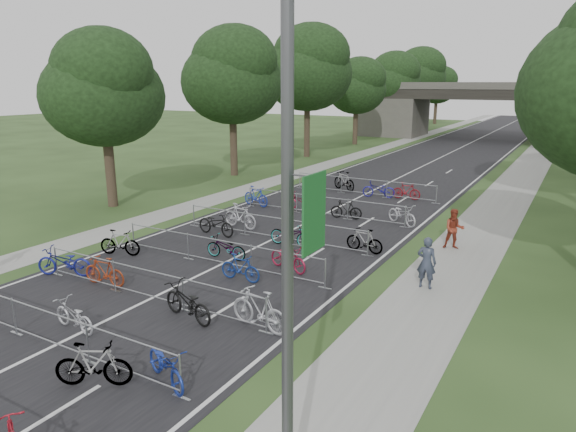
% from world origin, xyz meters
% --- Properties ---
extents(road, '(11.00, 140.00, 0.01)m').
position_xyz_m(road, '(0.00, 50.00, 0.01)').
color(road, black).
rests_on(road, ground).
extents(sidewalk_right, '(3.00, 140.00, 0.01)m').
position_xyz_m(sidewalk_right, '(8.00, 50.00, 0.01)').
color(sidewalk_right, gray).
rests_on(sidewalk_right, ground).
extents(sidewalk_left, '(2.00, 140.00, 0.01)m').
position_xyz_m(sidewalk_left, '(-7.50, 50.00, 0.01)').
color(sidewalk_left, gray).
rests_on(sidewalk_left, ground).
extents(lane_markings, '(0.12, 140.00, 0.00)m').
position_xyz_m(lane_markings, '(0.00, 50.00, 0.00)').
color(lane_markings, silver).
rests_on(lane_markings, ground).
extents(overpass_bridge, '(31.00, 8.00, 7.05)m').
position_xyz_m(overpass_bridge, '(0.00, 65.00, 3.53)').
color(overpass_bridge, '#4A4842').
rests_on(overpass_bridge, ground).
extents(lamppost, '(0.61, 0.65, 8.21)m').
position_xyz_m(lamppost, '(8.33, 2.00, 4.28)').
color(lamppost, '#4C4C51').
rests_on(lamppost, ground).
extents(tree_left_0, '(6.72, 6.72, 10.25)m').
position_xyz_m(tree_left_0, '(-11.39, 15.93, 6.49)').
color(tree_left_0, '#33261C').
rests_on(tree_left_0, ground).
extents(tree_left_1, '(7.56, 7.56, 11.53)m').
position_xyz_m(tree_left_1, '(-11.39, 27.93, 7.30)').
color(tree_left_1, '#33261C').
rests_on(tree_left_1, ground).
extents(tree_left_2, '(8.40, 8.40, 12.81)m').
position_xyz_m(tree_left_2, '(-11.39, 39.93, 8.12)').
color(tree_left_2, '#33261C').
rests_on(tree_left_2, ground).
extents(tree_left_3, '(6.72, 6.72, 10.25)m').
position_xyz_m(tree_left_3, '(-11.39, 51.93, 6.49)').
color(tree_left_3, '#33261C').
rests_on(tree_left_3, ground).
extents(tree_left_4, '(7.56, 7.56, 11.53)m').
position_xyz_m(tree_left_4, '(-11.39, 63.93, 7.30)').
color(tree_left_4, '#33261C').
rests_on(tree_left_4, ground).
extents(tree_left_5, '(8.40, 8.40, 12.81)m').
position_xyz_m(tree_left_5, '(-11.39, 75.93, 8.12)').
color(tree_left_5, '#33261C').
rests_on(tree_left_5, ground).
extents(tree_left_6, '(6.72, 6.72, 10.25)m').
position_xyz_m(tree_left_6, '(-11.39, 87.93, 6.49)').
color(tree_left_6, '#33261C').
rests_on(tree_left_6, ground).
extents(barrier_row_1, '(9.70, 0.08, 1.10)m').
position_xyz_m(barrier_row_1, '(0.00, 3.60, 0.55)').
color(barrier_row_1, '#979A9E').
rests_on(barrier_row_1, ground).
extents(barrier_row_2, '(9.70, 0.08, 1.10)m').
position_xyz_m(barrier_row_2, '(0.00, 7.20, 0.55)').
color(barrier_row_2, '#979A9E').
rests_on(barrier_row_2, ground).
extents(barrier_row_3, '(9.70, 0.08, 1.10)m').
position_xyz_m(barrier_row_3, '(0.00, 11.00, 0.55)').
color(barrier_row_3, '#979A9E').
rests_on(barrier_row_3, ground).
extents(barrier_row_4, '(9.70, 0.08, 1.10)m').
position_xyz_m(barrier_row_4, '(0.00, 15.00, 0.55)').
color(barrier_row_4, '#979A9E').
rests_on(barrier_row_4, ground).
extents(barrier_row_5, '(9.70, 0.08, 1.10)m').
position_xyz_m(barrier_row_5, '(0.00, 20.00, 0.55)').
color(barrier_row_5, '#979A9E').
rests_on(barrier_row_5, ground).
extents(barrier_row_6, '(9.70, 0.08, 1.10)m').
position_xyz_m(barrier_row_6, '(0.00, 26.00, 0.55)').
color(barrier_row_6, '#979A9E').
rests_on(barrier_row_6, ground).
extents(bike_5, '(1.78, 0.76, 0.91)m').
position_xyz_m(bike_5, '(-0.27, 4.57, 0.46)').
color(bike_5, '#B6B7BF').
rests_on(bike_5, ground).
extents(bike_6, '(1.86, 1.34, 1.10)m').
position_xyz_m(bike_6, '(2.51, 2.96, 0.55)').
color(bike_6, '#979A9E').
rests_on(bike_6, ground).
extents(bike_7, '(1.94, 1.30, 0.97)m').
position_xyz_m(bike_7, '(3.91, 3.88, 0.48)').
color(bike_7, navy).
rests_on(bike_7, ground).
extents(bike_8, '(2.20, 1.48, 1.09)m').
position_xyz_m(bike_8, '(-4.24, 7.27, 0.55)').
color(bike_8, navy).
rests_on(bike_8, ground).
extents(bike_9, '(1.79, 0.68, 1.05)m').
position_xyz_m(bike_9, '(-2.23, 7.38, 0.52)').
color(bike_9, '#973316').
rests_on(bike_9, ground).
extents(bike_10, '(2.23, 1.18, 1.11)m').
position_xyz_m(bike_10, '(2.10, 6.74, 0.56)').
color(bike_10, black).
rests_on(bike_10, ground).
extents(bike_11, '(2.13, 0.88, 1.24)m').
position_xyz_m(bike_11, '(4.30, 7.30, 0.62)').
color(bike_11, '#B1B2B9').
rests_on(bike_11, ground).
extents(bike_12, '(1.87, 1.01, 1.08)m').
position_xyz_m(bike_12, '(-4.30, 9.97, 0.54)').
color(bike_12, '#979A9E').
rests_on(bike_12, ground).
extents(bike_13, '(1.85, 0.73, 0.96)m').
position_xyz_m(bike_13, '(-0.23, 11.78, 0.48)').
color(bike_13, '#979A9E').
rests_on(bike_13, ground).
extents(bike_14, '(1.66, 0.48, 0.99)m').
position_xyz_m(bike_14, '(1.65, 10.11, 0.50)').
color(bike_14, navy).
rests_on(bike_14, ground).
extents(bike_15, '(2.02, 1.22, 1.00)m').
position_xyz_m(bike_15, '(2.60, 11.92, 0.50)').
color(bike_15, maroon).
rests_on(bike_15, ground).
extents(bike_16, '(2.20, 0.95, 1.12)m').
position_xyz_m(bike_16, '(-2.65, 14.28, 0.56)').
color(bike_16, black).
rests_on(bike_16, ground).
extents(bike_17, '(2.08, 0.84, 1.22)m').
position_xyz_m(bike_17, '(-2.36, 15.82, 0.61)').
color(bike_17, '#BBBAC3').
rests_on(bike_17, ground).
extents(bike_18, '(2.02, 0.72, 1.06)m').
position_xyz_m(bike_18, '(1.20, 14.55, 0.53)').
color(bike_18, '#979A9E').
rests_on(bike_18, ground).
extents(bike_19, '(1.75, 0.68, 1.03)m').
position_xyz_m(bike_19, '(4.30, 15.38, 0.51)').
color(bike_19, '#979A9E').
rests_on(bike_19, ground).
extents(bike_20, '(1.99, 0.96, 1.15)m').
position_xyz_m(bike_20, '(-4.30, 20.14, 0.58)').
color(bike_20, '#1C319E').
rests_on(bike_20, ground).
extents(bike_21, '(1.99, 0.95, 1.00)m').
position_xyz_m(bike_21, '(-1.49, 20.57, 0.50)').
color(bike_21, maroon).
rests_on(bike_21, ground).
extents(bike_22, '(1.74, 0.73, 1.01)m').
position_xyz_m(bike_22, '(1.41, 20.08, 0.51)').
color(bike_22, black).
rests_on(bike_22, ground).
extents(bike_23, '(2.11, 1.71, 1.07)m').
position_xyz_m(bike_23, '(4.30, 20.44, 0.54)').
color(bike_23, silver).
rests_on(bike_23, ground).
extents(bike_25, '(2.13, 1.50, 1.26)m').
position_xyz_m(bike_25, '(-1.71, 26.85, 0.63)').
color(bike_25, '#979A9E').
rests_on(bike_25, ground).
extents(bike_26, '(2.09, 1.16, 1.04)m').
position_xyz_m(bike_26, '(1.06, 25.88, 0.52)').
color(bike_26, navy).
rests_on(bike_26, ground).
extents(bike_27, '(1.74, 0.49, 1.04)m').
position_xyz_m(bike_27, '(2.72, 26.23, 0.52)').
color(bike_27, maroon).
rests_on(bike_27, ground).
extents(pedestrian_a, '(0.67, 0.44, 1.84)m').
position_xyz_m(pedestrian_a, '(7.59, 12.81, 0.92)').
color(pedestrian_a, '#2D3444').
rests_on(pedestrian_a, ground).
extents(pedestrian_b, '(1.02, 0.91, 1.74)m').
position_xyz_m(pedestrian_b, '(7.43, 17.75, 0.87)').
color(pedestrian_b, maroon).
rests_on(pedestrian_b, ground).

